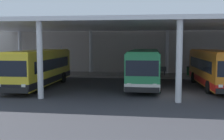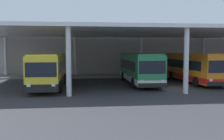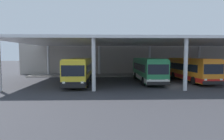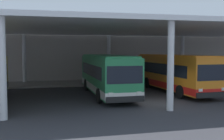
{
  "view_description": "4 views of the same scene",
  "coord_description": "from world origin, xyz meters",
  "px_view_note": "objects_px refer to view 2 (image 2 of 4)",
  "views": [
    {
      "loc": [
        -1.64,
        -20.95,
        3.83
      ],
      "look_at": [
        -5.14,
        3.34,
        1.47
      ],
      "focal_mm": 45.77,
      "sensor_mm": 36.0,
      "label": 1
    },
    {
      "loc": [
        -8.13,
        -21.86,
        3.51
      ],
      "look_at": [
        -5.32,
        3.14,
        1.52
      ],
      "focal_mm": 40.67,
      "sensor_mm": 36.0,
      "label": 2
    },
    {
      "loc": [
        -8.01,
        -21.4,
        3.6
      ],
      "look_at": [
        -7.22,
        3.93,
        1.61
      ],
      "focal_mm": 30.54,
      "sensor_mm": 36.0,
      "label": 3
    },
    {
      "loc": [
        -7.18,
        -17.44,
        3.57
      ],
      "look_at": [
        -2.29,
        2.55,
        2.09
      ],
      "focal_mm": 44.59,
      "sensor_mm": 36.0,
      "label": 4
    }
  ],
  "objects_px": {
    "trash_bin": "(160,71)",
    "bus_second_bay": "(139,68)",
    "bench_waiting": "(136,71)",
    "bus_nearest_bay": "(49,70)",
    "bus_middle_bay": "(193,67)",
    "banner_sign": "(52,62)"
  },
  "relations": [
    {
      "from": "bus_nearest_bay",
      "to": "bus_middle_bay",
      "type": "distance_m",
      "value": 15.06
    },
    {
      "from": "bus_second_bay",
      "to": "bench_waiting",
      "type": "relative_size",
      "value": 5.85
    },
    {
      "from": "bus_second_bay",
      "to": "bench_waiting",
      "type": "distance_m",
      "value": 7.97
    },
    {
      "from": "bus_nearest_bay",
      "to": "bus_second_bay",
      "type": "height_order",
      "value": "same"
    },
    {
      "from": "bus_nearest_bay",
      "to": "bus_middle_bay",
      "type": "xyz_separation_m",
      "value": [
        14.95,
        1.79,
        0.0
      ]
    },
    {
      "from": "bus_second_bay",
      "to": "bench_waiting",
      "type": "height_order",
      "value": "bus_second_bay"
    },
    {
      "from": "bus_middle_bay",
      "to": "bench_waiting",
      "type": "relative_size",
      "value": 5.91
    },
    {
      "from": "bus_middle_bay",
      "to": "banner_sign",
      "type": "distance_m",
      "value": 17.11
    },
    {
      "from": "bus_nearest_bay",
      "to": "trash_bin",
      "type": "distance_m",
      "value": 16.68
    },
    {
      "from": "bench_waiting",
      "to": "trash_bin",
      "type": "bearing_deg",
      "value": 1.18
    },
    {
      "from": "bus_nearest_bay",
      "to": "banner_sign",
      "type": "distance_m",
      "value": 8.5
    },
    {
      "from": "bus_middle_bay",
      "to": "trash_bin",
      "type": "xyz_separation_m",
      "value": [
        -1.21,
        7.61,
        -0.98
      ]
    },
    {
      "from": "bus_nearest_bay",
      "to": "bench_waiting",
      "type": "xyz_separation_m",
      "value": [
        10.34,
        9.33,
        -0.99
      ]
    },
    {
      "from": "bench_waiting",
      "to": "bus_second_bay",
      "type": "bearing_deg",
      "value": -99.82
    },
    {
      "from": "trash_bin",
      "to": "bus_second_bay",
      "type": "bearing_deg",
      "value": -121.13
    },
    {
      "from": "bus_second_bay",
      "to": "bus_middle_bay",
      "type": "bearing_deg",
      "value": 2.36
    },
    {
      "from": "bus_second_bay",
      "to": "bus_nearest_bay",
      "type": "bearing_deg",
      "value": -170.26
    },
    {
      "from": "bus_nearest_bay",
      "to": "banner_sign",
      "type": "bearing_deg",
      "value": 95.41
    },
    {
      "from": "bus_middle_bay",
      "to": "banner_sign",
      "type": "xyz_separation_m",
      "value": [
        -15.75,
        6.67,
        0.32
      ]
    },
    {
      "from": "bus_middle_bay",
      "to": "bench_waiting",
      "type": "distance_m",
      "value": 8.9
    },
    {
      "from": "bus_second_bay",
      "to": "banner_sign",
      "type": "relative_size",
      "value": 3.29
    },
    {
      "from": "trash_bin",
      "to": "banner_sign",
      "type": "relative_size",
      "value": 0.31
    }
  ]
}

